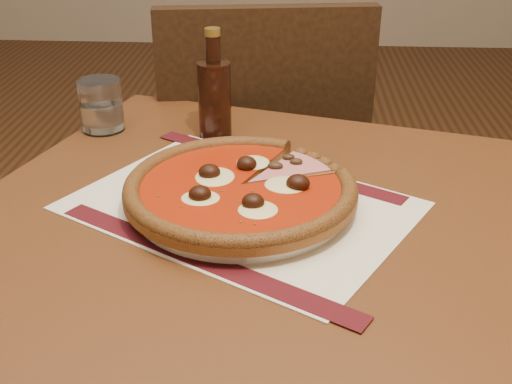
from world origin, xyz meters
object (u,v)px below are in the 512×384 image
at_px(bottle, 214,96).
at_px(table, 255,281).
at_px(pizza, 240,187).
at_px(water_glass, 101,105).
at_px(plate, 241,200).
at_px(chair_far, 261,170).

bearing_deg(bottle, table, -73.03).
bearing_deg(pizza, table, -55.80).
distance_m(water_glass, bottle, 0.20).
relative_size(plate, pizza, 0.92).
relative_size(pizza, water_glass, 3.51).
bearing_deg(table, water_glass, 133.73).
bearing_deg(plate, bottle, 104.45).
height_order(table, plate, plate).
height_order(chair_far, water_glass, chair_far).
height_order(chair_far, bottle, bottle).
xyz_separation_m(table, bottle, (-0.09, 0.28, 0.17)).
bearing_deg(plate, pizza, -138.66).
bearing_deg(water_glass, table, -46.27).
xyz_separation_m(table, plate, (-0.02, 0.03, 0.11)).
distance_m(chair_far, pizza, 0.63).
distance_m(chair_far, plate, 0.63).
distance_m(plate, water_glass, 0.38).
xyz_separation_m(chair_far, water_glass, (-0.26, -0.31, 0.27)).
height_order(plate, bottle, bottle).
distance_m(table, pizza, 0.14).
bearing_deg(chair_far, pizza, 82.26).
distance_m(chair_far, bottle, 0.45).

